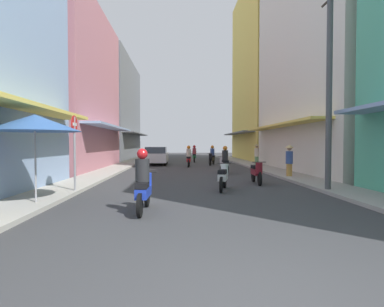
# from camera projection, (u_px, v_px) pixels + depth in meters

# --- Properties ---
(ground_plane) EXTENTS (85.11, 85.11, 0.00)m
(ground_plane) POSITION_uv_depth(u_px,v_px,m) (192.00, 173.00, 18.45)
(ground_plane) COLOR #38383A
(sidewalk_left) EXTENTS (1.64, 46.69, 0.12)m
(sidewalk_left) POSITION_uv_depth(u_px,v_px,m) (106.00, 172.00, 18.24)
(sidewalk_left) COLOR #ADA89E
(sidewalk_left) RESTS_ON ground
(sidewalk_right) EXTENTS (1.64, 46.69, 0.12)m
(sidewalk_right) POSITION_uv_depth(u_px,v_px,m) (276.00, 171.00, 18.67)
(sidewalk_right) COLOR #9E9991
(sidewalk_right) RESTS_ON ground
(building_left_mid) EXTENTS (7.05, 11.24, 10.52)m
(building_left_mid) POSITION_uv_depth(u_px,v_px,m) (57.00, 90.00, 20.77)
(building_left_mid) COLOR #B7727F
(building_left_mid) RESTS_ON ground
(building_left_far) EXTENTS (7.05, 13.96, 10.62)m
(building_left_far) POSITION_uv_depth(u_px,v_px,m) (104.00, 111.00, 34.07)
(building_left_far) COLOR slate
(building_left_far) RESTS_ON ground
(building_right_mid) EXTENTS (7.05, 13.30, 17.23)m
(building_right_mid) POSITION_uv_depth(u_px,v_px,m) (336.00, 30.00, 19.15)
(building_right_mid) COLOR silver
(building_right_mid) RESTS_ON ground
(building_right_far) EXTENTS (7.05, 12.29, 17.64)m
(building_right_far) POSITION_uv_depth(u_px,v_px,m) (272.00, 75.00, 32.42)
(building_right_far) COLOR #EFD159
(building_right_far) RESTS_ON ground
(motorbike_red) EXTENTS (0.55, 1.81, 1.58)m
(motorbike_red) POSITION_uv_depth(u_px,v_px,m) (189.00, 157.00, 23.30)
(motorbike_red) COLOR black
(motorbike_red) RESTS_ON ground
(motorbike_silver) EXTENTS (0.55, 1.81, 1.58)m
(motorbike_silver) POSITION_uv_depth(u_px,v_px,m) (224.00, 161.00, 18.17)
(motorbike_silver) COLOR black
(motorbike_silver) RESTS_ON ground
(motorbike_green) EXTENTS (0.55, 1.81, 1.58)m
(motorbike_green) POSITION_uv_depth(u_px,v_px,m) (194.00, 155.00, 29.24)
(motorbike_green) COLOR black
(motorbike_green) RESTS_ON ground
(motorbike_white) EXTENTS (0.66, 1.78, 0.96)m
(motorbike_white) POSITION_uv_depth(u_px,v_px,m) (223.00, 176.00, 11.52)
(motorbike_white) COLOR black
(motorbike_white) RESTS_ON ground
(motorbike_maroon) EXTENTS (0.55, 1.81, 0.96)m
(motorbike_maroon) POSITION_uv_depth(u_px,v_px,m) (257.00, 172.00, 13.31)
(motorbike_maroon) COLOR black
(motorbike_maroon) RESTS_ON ground
(motorbike_black) EXTENTS (0.74, 1.75, 1.58)m
(motorbike_black) POSITION_uv_depth(u_px,v_px,m) (212.00, 156.00, 25.25)
(motorbike_black) COLOR black
(motorbike_black) RESTS_ON ground
(motorbike_blue) EXTENTS (0.55, 1.81, 1.58)m
(motorbike_blue) POSITION_uv_depth(u_px,v_px,m) (143.00, 184.00, 7.80)
(motorbike_blue) COLOR black
(motorbike_blue) RESTS_ON ground
(parked_car) EXTENTS (1.82, 4.12, 1.45)m
(parked_car) POSITION_uv_depth(u_px,v_px,m) (156.00, 156.00, 25.60)
(parked_car) COLOR silver
(parked_car) RESTS_ON ground
(pedestrian_midway) EXTENTS (0.44, 0.44, 1.65)m
(pedestrian_midway) POSITION_uv_depth(u_px,v_px,m) (289.00, 159.00, 15.41)
(pedestrian_midway) COLOR #BF8C3F
(pedestrian_midway) RESTS_ON ground
(pedestrian_foreground) EXTENTS (0.44, 0.44, 1.70)m
(pedestrian_foreground) POSITION_uv_depth(u_px,v_px,m) (257.00, 154.00, 23.57)
(pedestrian_foreground) COLOR #598C59
(pedestrian_foreground) RESTS_ON ground
(vendor_umbrella) EXTENTS (2.38, 2.38, 2.48)m
(vendor_umbrella) POSITION_uv_depth(u_px,v_px,m) (35.00, 123.00, 8.42)
(vendor_umbrella) COLOR #99999E
(vendor_umbrella) RESTS_ON ground
(utility_pole) EXTENTS (0.20, 1.20, 7.24)m
(utility_pole) POSITION_uv_depth(u_px,v_px,m) (329.00, 86.00, 10.85)
(utility_pole) COLOR #4C4C4F
(utility_pole) RESTS_ON ground
(street_sign_no_entry) EXTENTS (0.07, 0.60, 2.65)m
(street_sign_no_entry) POSITION_uv_depth(u_px,v_px,m) (75.00, 143.00, 10.63)
(street_sign_no_entry) COLOR gray
(street_sign_no_entry) RESTS_ON ground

